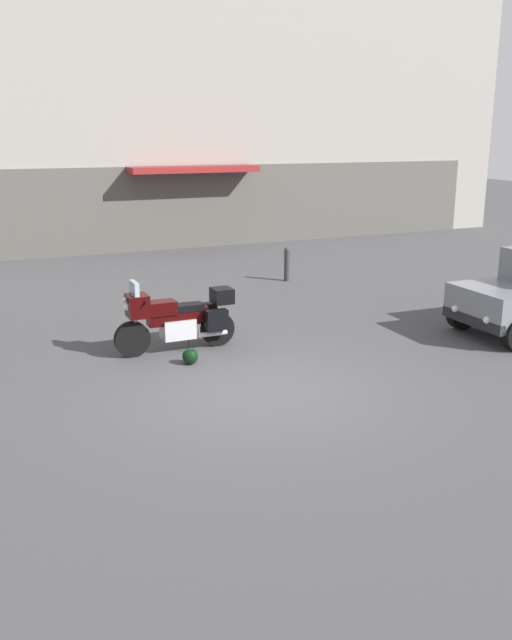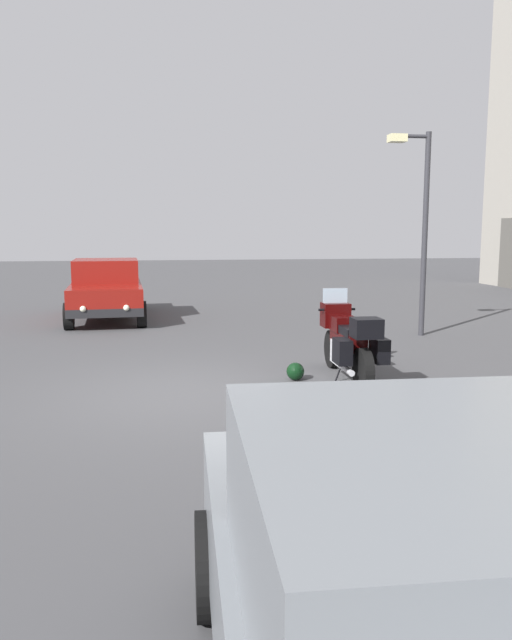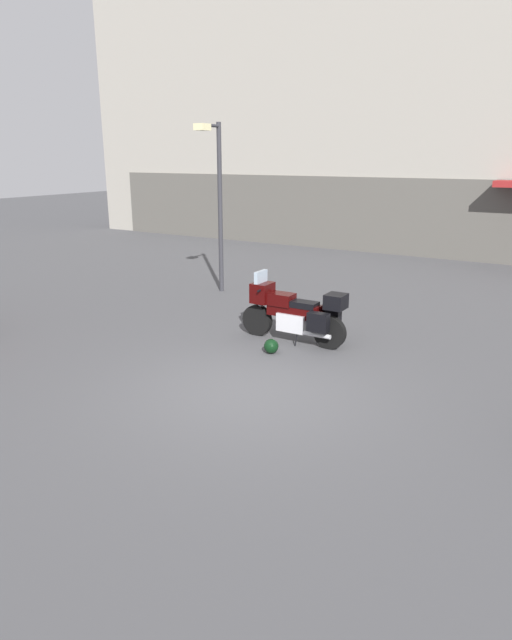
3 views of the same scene
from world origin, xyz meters
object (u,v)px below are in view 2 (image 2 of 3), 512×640
at_px(helmet, 295,371).
at_px(car_sedan_far, 107,289).
at_px(streetlamp_curbside, 419,212).
at_px(motorcycle, 348,340).

distance_m(helmet, car_sedan_far, 8.23).
distance_m(helmet, streetlamp_curbside, 5.66).
distance_m(motorcycle, car_sedan_far, 8.64).
height_order(motorcycle, helmet, motorcycle).
height_order(motorcycle, car_sedan_far, car_sedan_far).
bearing_deg(motorcycle, car_sedan_far, 29.97).
bearing_deg(car_sedan_far, motorcycle, 26.21).
xyz_separation_m(helmet, streetlamp_curbside, (-3.64, 3.50, 2.56)).
relative_size(motorcycle, streetlamp_curbside, 0.52).
bearing_deg(helmet, motorcycle, 85.80).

